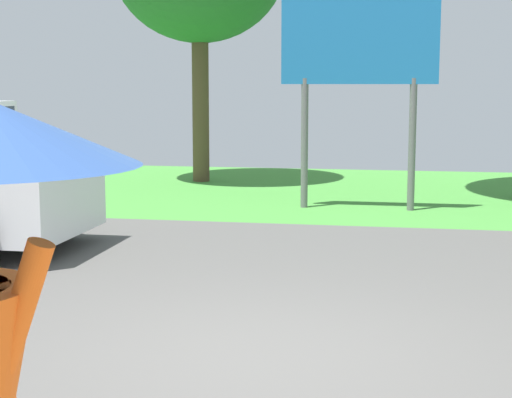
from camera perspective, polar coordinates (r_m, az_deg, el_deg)
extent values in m
cube|color=#565451|center=(8.26, 2.65, -6.98)|extent=(40.00, 8.00, 0.10)
cube|color=#47953A|center=(16.09, 6.54, 0.41)|extent=(40.00, 8.00, 0.10)
cylinder|color=#E55B19|center=(2.71, -16.27, -7.31)|extent=(0.24, 0.09, 0.45)
cylinder|color=black|center=(11.52, -14.78, -0.73)|extent=(0.76, 0.28, 0.76)
cylinder|color=slate|center=(13.74, 3.46, 3.95)|extent=(0.12, 0.12, 2.20)
cylinder|color=slate|center=(13.64, 11.00, 3.79)|extent=(0.12, 0.12, 2.20)
cube|color=#1E72B2|center=(13.64, 7.34, 11.02)|extent=(2.60, 0.10, 1.40)
cylinder|color=brown|center=(17.47, -3.95, 6.93)|extent=(0.36, 0.36, 3.47)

